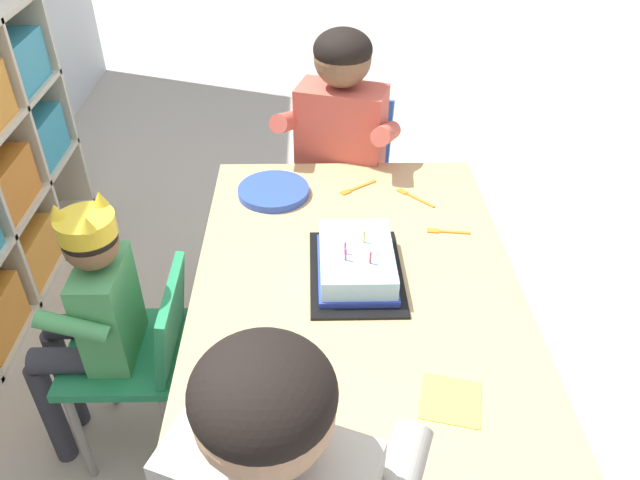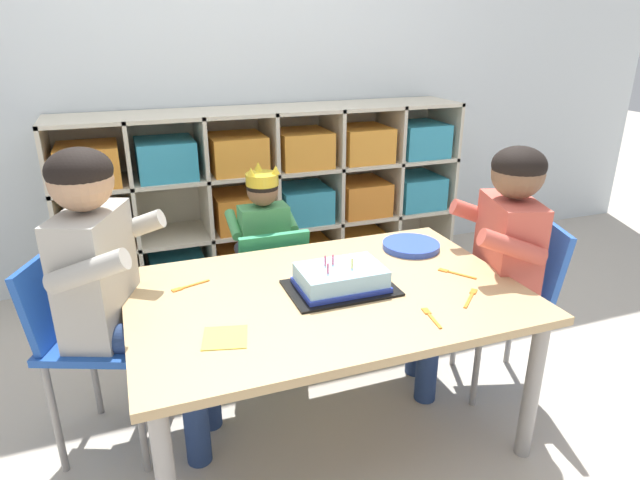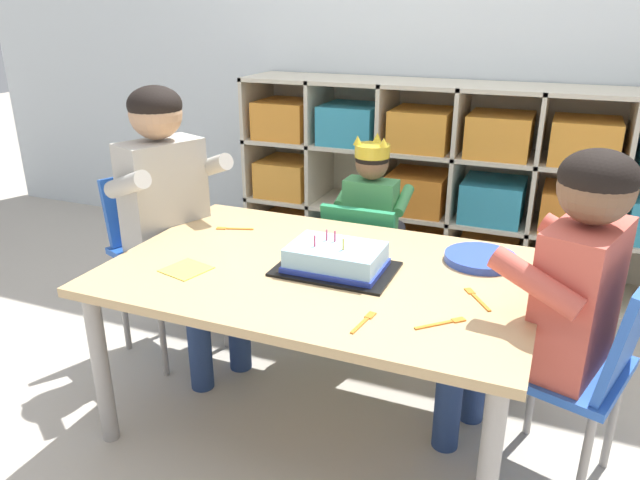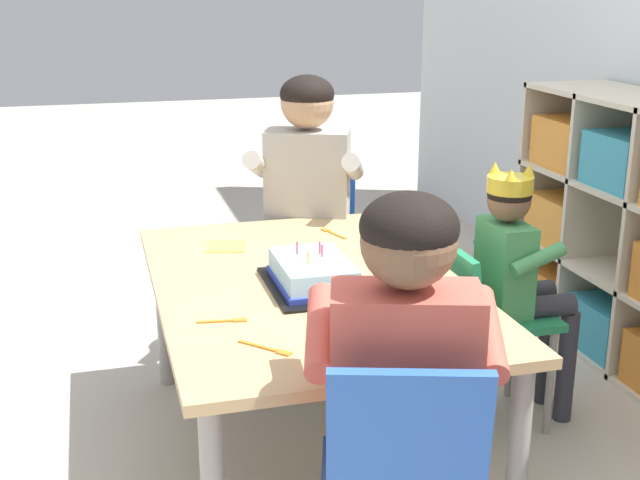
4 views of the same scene
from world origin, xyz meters
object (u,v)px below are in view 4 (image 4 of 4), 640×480
activity_table (308,300)px  classroom_chair_guest_side (403,477)px  birthday_cake_on_tray (312,275)px  paper_plate_stack (450,329)px  fork_beside_plate_stack (332,233)px  fork_near_cake_tray (348,350)px  adult_helper_seated (305,190)px  child_with_crown (518,264)px  fork_at_table_front_edge (268,349)px  classroom_chair_blue (485,314)px  classroom_chair_adult_side (310,236)px  guest_at_table_side (403,366)px  fork_near_child_seat (226,321)px

activity_table → classroom_chair_guest_side: (0.79, -0.01, -0.09)m
birthday_cake_on_tray → activity_table: bearing=177.5°
paper_plate_stack → fork_beside_plate_stack: bearing=-177.4°
classroom_chair_guest_side → paper_plate_stack: 0.45m
classroom_chair_guest_side → fork_near_cake_tray: bearing=-68.8°
adult_helper_seated → fork_near_cake_tray: (1.14, -0.19, -0.10)m
child_with_crown → paper_plate_stack: size_ratio=3.74×
child_with_crown → fork_at_table_front_edge: child_with_crown is taller
classroom_chair_blue → birthday_cake_on_tray: birthday_cake_on_tray is taller
paper_plate_stack → classroom_chair_guest_side: bearing=-35.6°
child_with_crown → fork_beside_plate_stack: size_ratio=6.27×
classroom_chair_adult_side → guest_at_table_side: (1.45, -0.18, 0.16)m
classroom_chair_guest_side → birthday_cake_on_tray: classroom_chair_guest_side is taller
adult_helper_seated → paper_plate_stack: (1.11, 0.08, -0.09)m
fork_near_cake_tray → fork_at_table_front_edge: same height
child_with_crown → birthday_cake_on_tray: (0.10, -0.69, 0.06)m
classroom_chair_guest_side → fork_beside_plate_stack: 1.25m
classroom_chair_adult_side → fork_near_child_seat: (1.00, -0.48, 0.11)m
fork_beside_plate_stack → fork_near_child_seat: size_ratio=1.07×
fork_at_table_front_edge → paper_plate_stack: bearing=-136.5°
child_with_crown → fork_near_cake_tray: (0.53, -0.72, 0.03)m
activity_table → classroom_chair_blue: size_ratio=2.16×
paper_plate_stack → fork_near_child_seat: bearing=-113.0°
adult_helper_seated → paper_plate_stack: adult_helper_seated is taller
classroom_chair_adult_side → adult_helper_seated: size_ratio=0.67×
birthday_cake_on_tray → fork_beside_plate_stack: birthday_cake_on_tray is taller
fork_beside_plate_stack → fork_near_cake_tray: bearing=-31.6°
classroom_chair_guest_side → fork_near_child_seat: classroom_chair_guest_side is taller
activity_table → fork_near_child_seat: (0.24, -0.28, 0.06)m
adult_helper_seated → fork_beside_plate_stack: size_ratio=7.82×
classroom_chair_guest_side → fork_near_child_seat: bearing=-47.3°
adult_helper_seated → guest_at_table_side: adult_helper_seated is taller
guest_at_table_side → birthday_cake_on_tray: size_ratio=2.75×
guest_at_table_side → paper_plate_stack: bearing=-115.1°
child_with_crown → fork_at_table_front_edge: 1.01m
fork_beside_plate_stack → activity_table: bearing=-42.2°
classroom_chair_blue → paper_plate_stack: (0.50, -0.35, 0.19)m
birthday_cake_on_tray → fork_beside_plate_stack: bearing=157.6°
classroom_chair_blue → fork_near_cake_tray: (0.53, -0.62, 0.18)m
fork_at_table_front_edge → adult_helper_seated: bearing=-61.9°
guest_at_table_side → fork_near_cake_tray: (-0.20, -0.06, -0.05)m
child_with_crown → classroom_chair_guest_side: bearing=140.6°
classroom_chair_guest_side → paper_plate_stack: classroom_chair_guest_side is taller
activity_table → adult_helper_seated: (-0.66, 0.16, 0.16)m
fork_beside_plate_stack → child_with_crown: bearing=34.1°
activity_table → fork_at_table_front_edge: fork_at_table_front_edge is taller
child_with_crown → classroom_chair_adult_side: bearing=34.1°
classroom_chair_blue → fork_near_cake_tray: bearing=130.8°
child_with_crown → fork_near_child_seat: bearing=106.4°
fork_at_table_front_edge → fork_near_child_seat: (-0.19, -0.07, 0.00)m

